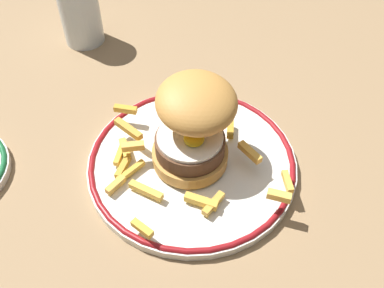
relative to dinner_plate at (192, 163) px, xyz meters
The scene contains 5 objects.
ground_plane 6.02cm from the dinner_plate, 113.54° to the left, with size 149.57×103.54×4.00cm, color #917350.
dinner_plate is the anchor object (origin of this frame).
burger 6.38cm from the dinner_plate, 93.71° to the left, with size 14.38×14.51×11.35cm.
fries_pile 3.61cm from the dinner_plate, 139.95° to the right, with size 25.96×23.98×2.92cm.
water_glass 34.74cm from the dinner_plate, 136.93° to the left, with size 6.77×6.77×10.95cm.
Camera 1 is at (11.14, -41.92, 47.74)cm, focal length 42.15 mm.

